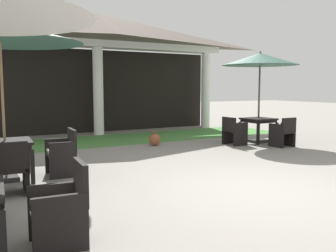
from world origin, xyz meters
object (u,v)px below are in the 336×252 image
(patio_table_mid_left, at_px, (5,146))
(patio_chair_mid_left_south, at_px, (9,170))
(patio_chair_mid_right_east, at_px, (61,208))
(patio_chair_mid_left_east, at_px, (62,153))
(patio_chair_near_foreground_south, at_px, (283,132))
(terracotta_urn, at_px, (155,140))
(patio_chair_near_foreground_west, at_px, (234,131))
(patio_umbrella_near_foreground, at_px, (260,60))
(patio_table_near_foreground, at_px, (258,122))

(patio_table_mid_left, relative_size, patio_chair_mid_left_south, 1.08)
(patio_chair_mid_right_east, bearing_deg, patio_chair_mid_left_east, -9.31)
(patio_table_mid_left, distance_m, patio_chair_mid_left_south, 1.04)
(patio_chair_mid_right_east, bearing_deg, patio_table_mid_left, 8.49)
(patio_chair_near_foreground_south, bearing_deg, terracotta_urn, 146.45)
(patio_chair_near_foreground_west, bearing_deg, patio_chair_near_foreground_south, 44.96)
(patio_chair_near_foreground_west, bearing_deg, patio_chair_mid_left_south, -71.96)
(patio_chair_near_foreground_west, height_order, patio_chair_mid_left_east, patio_chair_mid_left_east)
(patio_umbrella_near_foreground, height_order, patio_chair_near_foreground_south, patio_umbrella_near_foreground)
(patio_umbrella_near_foreground, relative_size, patio_chair_near_foreground_west, 3.37)
(patio_table_near_foreground, distance_m, patio_chair_mid_left_east, 6.48)
(terracotta_urn, bearing_deg, patio_chair_mid_left_south, -142.38)
(patio_chair_near_foreground_west, relative_size, patio_chair_near_foreground_south, 0.98)
(patio_chair_near_foreground_south, xyz_separation_m, terracotta_urn, (-3.14, 1.95, -0.23))
(patio_chair_near_foreground_west, bearing_deg, terracotta_urn, -116.79)
(patio_chair_mid_left_east, relative_size, patio_chair_mid_right_east, 0.99)
(patio_umbrella_near_foreground, xyz_separation_m, patio_chair_near_foreground_south, (0.03, -0.98, -2.11))
(patio_chair_mid_left_south, distance_m, terracotta_urn, 5.41)
(patio_umbrella_near_foreground, height_order, terracotta_urn, patio_umbrella_near_foreground)
(patio_chair_near_foreground_south, bearing_deg, patio_chair_mid_left_east, -178.26)
(patio_chair_near_foreground_south, bearing_deg, patio_chair_mid_right_east, -154.93)
(patio_umbrella_near_foreground, bearing_deg, patio_chair_mid_left_east, -167.80)
(patio_chair_mid_left_east, bearing_deg, terracotta_urn, -51.01)
(patio_table_mid_left, distance_m, terracotta_urn, 4.83)
(patio_table_mid_left, relative_size, patio_chair_mid_left_east, 1.06)
(patio_chair_near_foreground_south, bearing_deg, patio_chair_mid_left_south, -171.43)
(patio_chair_near_foreground_west, height_order, patio_chair_near_foreground_south, patio_chair_near_foreground_south)
(patio_table_near_foreground, bearing_deg, patio_umbrella_near_foreground, 63.43)
(patio_chair_mid_left_south, bearing_deg, patio_chair_mid_right_east, -79.55)
(patio_chair_near_foreground_west, bearing_deg, patio_umbrella_near_foreground, 90.00)
(patio_umbrella_near_foreground, xyz_separation_m, patio_chair_near_foreground_west, (-0.98, -0.03, -2.10))
(patio_table_mid_left, xyz_separation_m, patio_chair_mid_left_east, (1.02, -0.05, -0.21))
(patio_chair_near_foreground_west, bearing_deg, patio_chair_mid_left_east, -77.65)
(patio_chair_near_foreground_west, distance_m, terracotta_urn, 2.37)
(patio_umbrella_near_foreground, xyz_separation_m, patio_chair_mid_left_east, (-6.33, -1.37, -2.09))
(patio_umbrella_near_foreground, height_order, patio_chair_mid_left_south, patio_umbrella_near_foreground)
(patio_chair_near_foreground_south, xyz_separation_m, patio_table_mid_left, (-7.37, -0.33, 0.23))
(patio_table_mid_left, xyz_separation_m, terracotta_urn, (4.23, 2.28, -0.46))
(patio_table_near_foreground, height_order, patio_chair_mid_left_south, patio_chair_mid_left_south)
(patio_table_near_foreground, height_order, patio_table_mid_left, patio_table_near_foreground)
(patio_chair_near_foreground_south, relative_size, patio_chair_mid_left_south, 0.96)
(patio_umbrella_near_foreground, relative_size, patio_table_mid_left, 2.93)
(patio_table_mid_left, bearing_deg, patio_chair_near_foreground_south, 2.57)
(patio_chair_mid_right_east, bearing_deg, patio_table_near_foreground, -52.92)
(patio_umbrella_near_foreground, height_order, patio_chair_mid_right_east, patio_umbrella_near_foreground)
(patio_table_near_foreground, bearing_deg, patio_chair_near_foreground_west, -178.28)
(patio_chair_near_foreground_south, bearing_deg, patio_table_mid_left, -179.15)
(patio_chair_near_foreground_south, distance_m, patio_chair_mid_right_east, 7.99)
(patio_chair_near_foreground_west, relative_size, terracotta_urn, 1.92)
(patio_chair_near_foreground_south, bearing_deg, patio_umbrella_near_foreground, 90.00)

